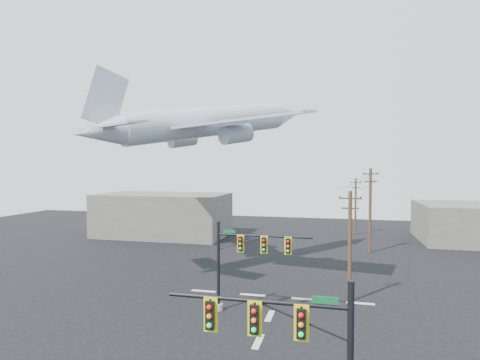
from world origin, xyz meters
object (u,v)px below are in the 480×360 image
(utility_pole_c, at_px, (356,205))
(airliner, at_px, (209,123))
(signal_mast_near, at_px, (301,360))
(utility_pole_b, at_px, (370,209))
(utility_pole_a, at_px, (350,244))
(signal_mast_far, at_px, (241,261))

(utility_pole_c, relative_size, airliner, 0.37)
(signal_mast_near, height_order, utility_pole_b, utility_pole_b)
(utility_pole_a, bearing_deg, utility_pole_b, 84.04)
(signal_mast_near, relative_size, utility_pole_b, 0.67)
(signal_mast_far, relative_size, airliner, 0.30)
(signal_mast_near, bearing_deg, utility_pole_a, 83.14)
(airliner, bearing_deg, utility_pole_b, -15.05)
(signal_mast_near, distance_m, airliner, 27.17)
(utility_pole_b, height_order, airliner, airliner)
(signal_mast_far, bearing_deg, signal_mast_near, -68.48)
(signal_mast_near, height_order, utility_pole_a, utility_pole_a)
(utility_pole_a, height_order, utility_pole_c, utility_pole_c)
(utility_pole_b, xyz_separation_m, utility_pole_c, (-1.11, 12.18, -0.81))
(signal_mast_near, distance_m, utility_pole_b, 35.41)
(airliner, bearing_deg, utility_pole_a, -77.71)
(utility_pole_b, bearing_deg, airliner, -165.10)
(utility_pole_c, bearing_deg, airliner, -129.01)
(signal_mast_near, relative_size, signal_mast_far, 0.97)
(signal_mast_near, distance_m, utility_pole_a, 17.18)
(signal_mast_near, bearing_deg, utility_pole_b, 82.17)
(signal_mast_near, xyz_separation_m, utility_pole_a, (2.05, 17.04, 0.69))
(signal_mast_far, bearing_deg, airliner, 119.66)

